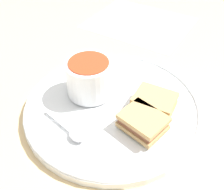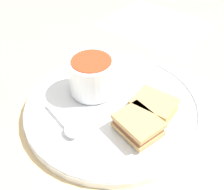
{
  "view_description": "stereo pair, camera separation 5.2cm",
  "coord_description": "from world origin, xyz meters",
  "px_view_note": "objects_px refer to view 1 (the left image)",
  "views": [
    {
      "loc": [
        -0.25,
        -0.29,
        0.39
      ],
      "look_at": [
        0.0,
        0.0,
        0.04
      ],
      "focal_mm": 42.0,
      "sensor_mm": 36.0,
      "label": 1
    },
    {
      "loc": [
        -0.21,
        -0.33,
        0.39
      ],
      "look_at": [
        0.0,
        0.0,
        0.04
      ],
      "focal_mm": 42.0,
      "sensor_mm": 36.0,
      "label": 2
    }
  ],
  "objects_px": {
    "soup_bowl": "(90,77)",
    "sandwich_half_far": "(154,102)",
    "spoon": "(74,133)",
    "sandwich_half_near": "(144,121)"
  },
  "relations": [
    {
      "from": "spoon",
      "to": "sandwich_half_near",
      "type": "distance_m",
      "value": 0.13
    },
    {
      "from": "sandwich_half_far",
      "to": "sandwich_half_near",
      "type": "bearing_deg",
      "value": -156.82
    },
    {
      "from": "soup_bowl",
      "to": "sandwich_half_far",
      "type": "bearing_deg",
      "value": -61.28
    },
    {
      "from": "spoon",
      "to": "sandwich_half_near",
      "type": "bearing_deg",
      "value": 52.12
    },
    {
      "from": "soup_bowl",
      "to": "sandwich_half_near",
      "type": "xyz_separation_m",
      "value": [
        0.01,
        -0.14,
        -0.02
      ]
    },
    {
      "from": "spoon",
      "to": "sandwich_half_far",
      "type": "distance_m",
      "value": 0.17
    },
    {
      "from": "soup_bowl",
      "to": "spoon",
      "type": "relative_size",
      "value": 0.87
    },
    {
      "from": "soup_bowl",
      "to": "sandwich_half_far",
      "type": "height_order",
      "value": "soup_bowl"
    },
    {
      "from": "spoon",
      "to": "sandwich_half_far",
      "type": "relative_size",
      "value": 1.15
    },
    {
      "from": "spoon",
      "to": "sandwich_half_near",
      "type": "xyz_separation_m",
      "value": [
        0.11,
        -0.07,
        0.01
      ]
    }
  ]
}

